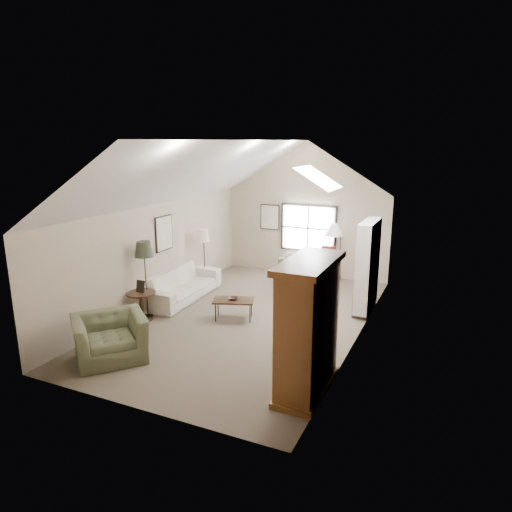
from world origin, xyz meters
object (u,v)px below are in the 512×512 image
at_px(armoire, 308,327).
at_px(side_chair, 327,266).
at_px(coffee_table, 234,309).
at_px(armchair_far, 298,270).
at_px(side_table, 142,306).
at_px(sofa, 181,284).
at_px(armchair_near, 110,338).

relative_size(armoire, side_chair, 2.08).
height_order(armoire, side_chair, armoire).
relative_size(coffee_table, side_chair, 0.87).
distance_m(armchair_far, side_chair, 0.85).
bearing_deg(side_table, sofa, 90.00).
bearing_deg(armchair_far, side_chair, -153.09).
relative_size(sofa, side_chair, 2.48).
relative_size(side_table, side_chair, 0.62).
distance_m(armchair_far, side_table, 4.66).
relative_size(sofa, side_table, 3.99).
height_order(sofa, armchair_near, armchair_near).
distance_m(armoire, sofa, 5.33).
distance_m(armchair_near, armchair_far, 6.05).
relative_size(sofa, armchair_far, 2.85).
relative_size(armchair_near, armchair_far, 1.39).
distance_m(sofa, armchair_far, 3.37).
bearing_deg(side_table, coffee_table, 25.19).
xyz_separation_m(armoire, side_chair, (-1.29, 5.77, -0.57)).
height_order(sofa, armchair_far, armchair_far).
bearing_deg(armchair_near, coffee_table, 16.12).
bearing_deg(armchair_near, armoire, -42.53).
height_order(armchair_near, coffee_table, armchair_near).
distance_m(armchair_near, coffee_table, 2.96).
bearing_deg(sofa, coffee_table, -112.70).
xyz_separation_m(armchair_near, side_table, (-0.68, 1.80, -0.09)).
height_order(armchair_far, side_chair, side_chair).
xyz_separation_m(armchair_far, coffee_table, (-0.45, -3.13, -0.18)).
height_order(armoire, armchair_far, armoire).
height_order(side_table, side_chair, side_chair).
bearing_deg(armchair_near, side_chair, 19.30).
relative_size(armchair_near, coffee_table, 1.38).
bearing_deg(armoire, side_chair, 102.61).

